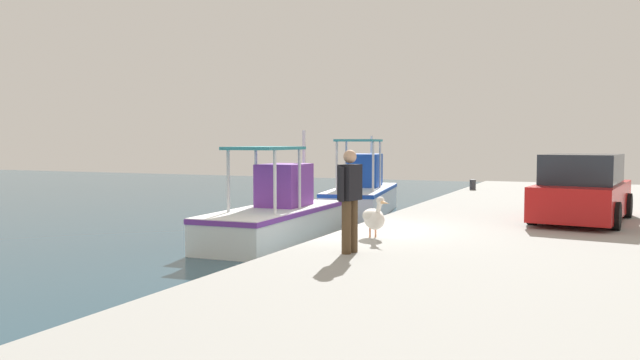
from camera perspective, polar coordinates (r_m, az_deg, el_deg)
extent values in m
cube|color=#9E9E99|center=(12.68, 24.09, -7.06)|extent=(36.00, 10.00, 0.80)
cube|color=white|center=(16.71, -4.24, -4.11)|extent=(5.53, 2.05, 0.90)
cube|color=#723399|center=(16.66, -4.24, -2.85)|extent=(5.57, 2.09, 0.12)
cube|color=#723399|center=(17.22, -3.25, -0.45)|extent=(1.57, 1.16, 1.15)
cylinder|color=silver|center=(15.21, -4.11, -0.21)|extent=(0.08, 0.08, 1.55)
cylinder|color=silver|center=(15.81, -8.32, -0.10)|extent=(0.08, 0.08, 1.55)
cylinder|color=silver|center=(16.54, -1.88, 0.09)|extent=(0.08, 0.08, 1.55)
cylinder|color=silver|center=(17.10, -5.84, 0.18)|extent=(0.08, 0.08, 1.55)
cube|color=teal|center=(16.12, -5.04, 2.89)|extent=(2.26, 1.44, 0.08)
cylinder|color=silver|center=(18.44, -1.46, 1.27)|extent=(0.10, 0.10, 2.09)
torus|color=orange|center=(17.51, -5.04, -0.39)|extent=(0.54, 0.12, 0.54)
cube|color=white|center=(23.07, 3.79, -1.92)|extent=(6.17, 2.83, 0.98)
cube|color=#1947B7|center=(23.03, 3.79, -0.91)|extent=(6.21, 2.88, 0.12)
cube|color=#1947B7|center=(23.72, 4.12, 0.89)|extent=(1.83, 1.37, 1.22)
cylinder|color=silver|center=(21.56, 4.84, 1.25)|extent=(0.08, 0.08, 1.69)
cylinder|color=silver|center=(21.80, 1.53, 1.29)|extent=(0.08, 0.08, 1.69)
cylinder|color=silver|center=(23.14, 5.47, 1.40)|extent=(0.08, 0.08, 1.69)
cylinder|color=silver|center=(23.36, 2.38, 1.43)|extent=(0.08, 0.08, 1.69)
cube|color=teal|center=(22.44, 3.57, 3.60)|extent=(2.60, 1.74, 0.08)
cylinder|color=silver|center=(25.17, 4.70, 1.83)|extent=(0.10, 0.10, 1.92)
torus|color=orange|center=(23.93, 2.75, 0.92)|extent=(0.55, 0.19, 0.54)
cylinder|color=tan|center=(12.24, 4.56, -4.71)|extent=(0.04, 0.04, 0.22)
cylinder|color=tan|center=(12.29, 5.06, -4.68)|extent=(0.04, 0.04, 0.22)
ellipsoid|color=white|center=(12.19, 4.92, -3.56)|extent=(0.68, 0.68, 0.40)
ellipsoid|color=silver|center=(12.22, 4.82, -3.26)|extent=(0.64, 0.65, 0.28)
cylinder|color=white|center=(11.99, 5.33, -2.62)|extent=(0.20, 0.20, 0.27)
sphere|color=white|center=(11.90, 5.51, -1.89)|extent=(0.23, 0.23, 0.16)
cone|color=#F2B272|center=(11.73, 5.95, -2.08)|extent=(0.26, 0.26, 0.07)
cylinder|color=#4C3823|center=(10.57, 3.01, -4.19)|extent=(0.16, 0.16, 0.89)
cylinder|color=#4C3823|center=(10.40, 2.41, -4.31)|extent=(0.16, 0.16, 0.89)
cube|color=black|center=(10.41, 2.73, -0.21)|extent=(0.44, 0.32, 0.59)
cylinder|color=black|center=(10.62, 3.46, -0.25)|extent=(0.10, 0.10, 0.56)
cylinder|color=black|center=(10.20, 1.95, -0.39)|extent=(0.10, 0.10, 0.56)
sphere|color=tan|center=(10.39, 2.73, 2.14)|extent=(0.22, 0.22, 0.22)
cylinder|color=black|center=(17.10, 26.13, -2.09)|extent=(0.62, 0.25, 0.60)
cylinder|color=black|center=(17.32, 20.52, -1.89)|extent=(0.62, 0.25, 0.60)
cylinder|color=black|center=(14.58, 25.25, -2.97)|extent=(0.62, 0.25, 0.60)
cylinder|color=black|center=(14.84, 18.71, -2.71)|extent=(0.62, 0.25, 0.60)
cube|color=#B21414|center=(15.92, 22.70, -1.63)|extent=(4.28, 2.19, 0.76)
cube|color=#262D38|center=(15.72, 22.68, 0.94)|extent=(2.38, 1.82, 0.68)
cylinder|color=#333338|center=(25.12, 13.69, -0.41)|extent=(0.24, 0.24, 0.39)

